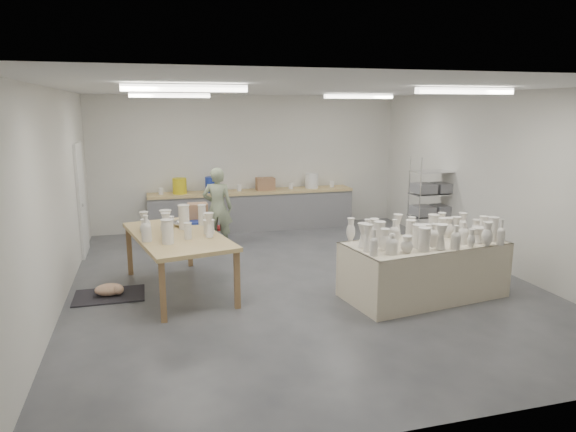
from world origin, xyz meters
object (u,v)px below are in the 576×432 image
object	(u,v)px
drying_table	(424,266)
red_stool	(216,229)
potter	(218,208)
work_table	(178,232)

from	to	relation	value
drying_table	red_stool	world-z (taller)	drying_table
drying_table	potter	bearing A→B (deg)	117.25
red_stool	potter	bearing A→B (deg)	-90.00
work_table	red_stool	distance (m)	2.69
drying_table	red_stool	size ratio (longest dim) A/B	5.46
drying_table	red_stool	distance (m)	4.56
work_table	potter	bearing A→B (deg)	55.68
drying_table	work_table	xyz separation A→B (m)	(-3.42, 1.32, 0.42)
potter	red_stool	distance (m)	0.56
work_table	potter	distance (m)	2.38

